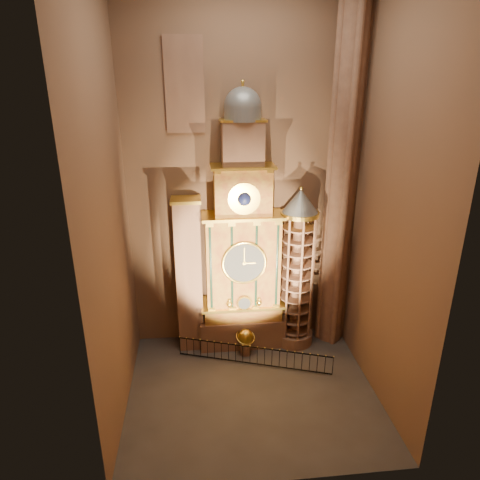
{
  "coord_description": "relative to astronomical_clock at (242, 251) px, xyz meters",
  "views": [
    {
      "loc": [
        -2.79,
        -19.79,
        16.79
      ],
      "look_at": [
        -0.36,
        3.0,
        8.18
      ],
      "focal_mm": 32.0,
      "sensor_mm": 36.0,
      "label": 1
    }
  ],
  "objects": [
    {
      "name": "portrait_tower",
      "position": [
        -3.4,
        0.02,
        -1.53
      ],
      "size": [
        1.8,
        1.6,
        10.2
      ],
      "color": "#8C634C",
      "rests_on": "floor"
    },
    {
      "name": "wall_right",
      "position": [
        7.0,
        -4.96,
        4.32
      ],
      "size": [
        0.0,
        22.0,
        22.0
      ],
      "primitive_type": "plane",
      "rotation": [
        1.57,
        0.0,
        -1.57
      ],
      "color": "brown",
      "rests_on": "floor"
    },
    {
      "name": "stair_turret",
      "position": [
        3.5,
        -0.26,
        -1.41
      ],
      "size": [
        2.5,
        2.5,
        10.8
      ],
      "color": "#8C634C",
      "rests_on": "floor"
    },
    {
      "name": "stained_glass_window",
      "position": [
        -3.2,
        0.95,
        9.82
      ],
      "size": [
        2.2,
        0.14,
        5.2
      ],
      "color": "navy",
      "rests_on": "wall_back"
    },
    {
      "name": "celestial_globe",
      "position": [
        0.05,
        -1.4,
        -5.6
      ],
      "size": [
        1.57,
        1.52,
        1.8
      ],
      "color": "#8C634C",
      "rests_on": "floor"
    },
    {
      "name": "floor",
      "position": [
        0.0,
        -4.96,
        -6.68
      ],
      "size": [
        14.0,
        14.0,
        0.0
      ],
      "primitive_type": "plane",
      "color": "#383330",
      "rests_on": "ground"
    },
    {
      "name": "iron_railing",
      "position": [
        0.42,
        -2.61,
        -5.99
      ],
      "size": [
        9.19,
        3.13,
        1.27
      ],
      "color": "black",
      "rests_on": "floor"
    },
    {
      "name": "wall_back",
      "position": [
        0.0,
        1.04,
        4.32
      ],
      "size": [
        22.0,
        0.0,
        22.0
      ],
      "primitive_type": "plane",
      "rotation": [
        1.57,
        0.0,
        0.0
      ],
      "color": "brown",
      "rests_on": "floor"
    },
    {
      "name": "wall_left",
      "position": [
        -7.0,
        -4.96,
        4.32
      ],
      "size": [
        0.0,
        22.0,
        22.0
      ],
      "primitive_type": "plane",
      "rotation": [
        1.57,
        0.0,
        1.57
      ],
      "color": "brown",
      "rests_on": "floor"
    },
    {
      "name": "astronomical_clock",
      "position": [
        0.0,
        0.0,
        0.0
      ],
      "size": [
        5.6,
        2.41,
        16.7
      ],
      "color": "#8C634C",
      "rests_on": "floor"
    },
    {
      "name": "gothic_pier",
      "position": [
        6.1,
        0.04,
        4.32
      ],
      "size": [
        2.04,
        2.04,
        22.0
      ],
      "color": "#8C634C",
      "rests_on": "floor"
    }
  ]
}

